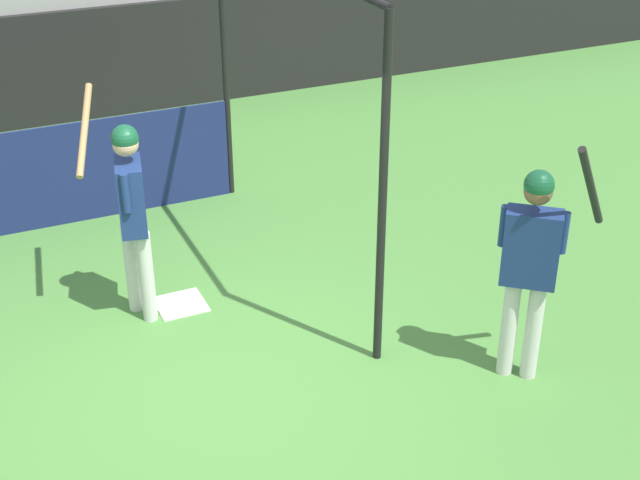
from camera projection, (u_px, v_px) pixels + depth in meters
The scene contains 6 objects.
ground_plane at pixel (228, 396), 7.09m from camera, with size 60.00×60.00×0.00m, color #477F38.
outfield_wall at pixel (59, 68), 12.24m from camera, with size 24.00×0.12×1.55m.
batting_cage at pixel (45, 141), 8.63m from camera, with size 4.26×3.74×2.98m.
home_plate at pixel (181, 304), 8.29m from camera, with size 0.44×0.44×0.02m.
player_batter at pixel (131, 203), 7.64m from camera, with size 0.60×0.98×2.01m.
player_waiting at pixel (532, 256), 6.83m from camera, with size 0.78×0.61×2.13m.
Camera 1 is at (-1.70, -5.47, 4.42)m, focal length 50.00 mm.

